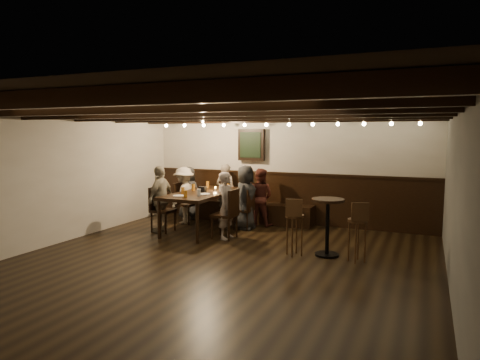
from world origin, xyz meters
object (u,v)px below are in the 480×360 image
at_px(chair_left_near, 185,211).
at_px(high_top_table, 328,218).
at_px(person_left_near, 184,195).
at_px(person_left_far, 161,199).
at_px(dining_table, 204,195).
at_px(person_bench_right, 260,197).
at_px(chair_right_far, 225,223).
at_px(chair_left_far, 162,218).
at_px(bar_stool_left, 294,234).
at_px(person_bench_centre, 226,192).
at_px(chair_right_near, 244,217).
at_px(person_right_near, 245,197).
at_px(person_right_far, 227,205).
at_px(person_bench_left, 188,193).
at_px(bar_stool_right, 357,239).

height_order(chair_left_near, high_top_table, high_top_table).
xyz_separation_m(person_left_near, person_left_far, (-0.00, -0.90, 0.05)).
bearing_deg(dining_table, person_bench_right, 45.00).
distance_m(chair_left_near, chair_right_far, 1.70).
height_order(chair_left_near, person_left_far, person_left_far).
xyz_separation_m(chair_left_far, bar_stool_left, (2.98, -0.59, 0.08)).
height_order(person_bench_centre, person_left_far, person_left_far).
distance_m(dining_table, chair_right_near, 0.97).
bearing_deg(bar_stool_left, person_left_far, 158.76).
distance_m(dining_table, person_right_near, 0.88).
height_order(person_right_near, person_right_far, person_right_near).
bearing_deg(high_top_table, dining_table, 163.25).
relative_size(person_left_near, person_left_far, 0.93).
bearing_deg(person_right_far, high_top_table, -100.45).
distance_m(chair_left_near, bar_stool_left, 3.33).
relative_size(person_left_far, person_right_near, 1.01).
xyz_separation_m(dining_table, person_right_far, (0.75, -0.45, -0.09)).
xyz_separation_m(chair_left_near, chair_left_far, (-0.00, -0.90, 0.00)).
relative_size(person_bench_left, person_left_near, 0.98).
bearing_deg(chair_left_far, bar_stool_left, 79.03).
bearing_deg(high_top_table, chair_left_near, 159.75).
bearing_deg(bar_stool_left, person_bench_right, 114.93).
xyz_separation_m(chair_left_near, person_right_far, (1.47, -0.91, 0.36)).
xyz_separation_m(chair_right_near, person_bench_right, (0.18, 0.45, 0.37)).
xyz_separation_m(chair_right_far, person_bench_right, (0.18, 1.35, 0.34)).
bearing_deg(person_bench_centre, person_left_near, 38.66).
relative_size(chair_right_far, bar_stool_right, 0.99).
distance_m(bar_stool_left, bar_stool_right, 1.00).
relative_size(chair_left_near, person_bench_right, 0.72).
bearing_deg(person_bench_centre, bar_stool_right, 148.21).
xyz_separation_m(high_top_table, bar_stool_left, (-0.50, -0.21, -0.27)).
bearing_deg(dining_table, chair_right_far, -32.00).
height_order(person_bench_centre, bar_stool_right, person_bench_centre).
bearing_deg(chair_left_near, dining_table, 57.96).
distance_m(chair_left_far, chair_right_near, 1.70).
relative_size(person_bench_right, person_left_far, 0.92).
distance_m(chair_right_near, person_left_near, 1.51).
xyz_separation_m(person_bench_centre, bar_stool_right, (3.26, -2.04, -0.30)).
bearing_deg(high_top_table, person_bench_centre, 145.70).
bearing_deg(bar_stool_left, person_right_near, 125.33).
distance_m(person_left_far, person_right_far, 1.50).
distance_m(chair_right_far, person_right_far, 0.35).
relative_size(person_bench_right, high_top_table, 1.32).
bearing_deg(bar_stool_left, chair_right_near, 125.93).
relative_size(chair_left_near, person_left_near, 0.72).
distance_m(chair_left_far, chair_right_far, 1.44).
distance_m(chair_right_far, high_top_table, 2.10).
relative_size(chair_left_far, person_left_near, 0.73).
relative_size(chair_left_far, person_right_far, 0.71).
relative_size(dining_table, bar_stool_left, 2.22).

